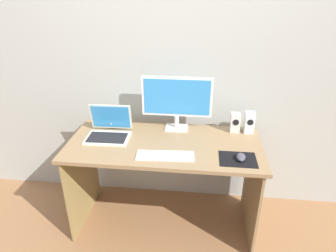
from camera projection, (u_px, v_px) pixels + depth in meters
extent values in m
plane|color=#916541|center=(165.00, 220.00, 2.56)|extent=(8.00, 8.00, 0.00)
cube|color=#A7AEA7|center=(170.00, 63.00, 2.39)|extent=(6.00, 0.04, 2.50)
cube|color=#8C714D|center=(164.00, 144.00, 2.24)|extent=(1.44, 0.68, 0.03)
cube|color=olive|center=(83.00, 180.00, 2.47)|extent=(0.02, 0.64, 0.73)
cube|color=olive|center=(251.00, 191.00, 2.33)|extent=(0.02, 0.64, 0.73)
cube|color=white|center=(177.00, 128.00, 2.44)|extent=(0.18, 0.14, 0.01)
cylinder|color=white|center=(177.00, 121.00, 2.42)|extent=(0.04, 0.04, 0.10)
cube|color=white|center=(177.00, 97.00, 2.33)|extent=(0.55, 0.02, 0.32)
cube|color=#338CD8|center=(177.00, 97.00, 2.32)|extent=(0.52, 0.00, 0.28)
cube|color=white|center=(249.00, 122.00, 2.35)|extent=(0.07, 0.08, 0.17)
cylinder|color=black|center=(250.00, 122.00, 2.31)|extent=(0.05, 0.00, 0.05)
cube|color=silver|center=(235.00, 123.00, 2.37)|extent=(0.07, 0.07, 0.15)
cylinder|color=black|center=(236.00, 122.00, 2.32)|extent=(0.05, 0.00, 0.05)
cube|color=silver|center=(108.00, 138.00, 2.28)|extent=(0.33, 0.24, 0.02)
cube|color=black|center=(107.00, 138.00, 2.27)|extent=(0.29, 0.18, 0.00)
cube|color=silver|center=(111.00, 117.00, 2.35)|extent=(0.33, 0.06, 0.22)
cube|color=#338CD8|center=(111.00, 117.00, 2.35)|extent=(0.30, 0.05, 0.19)
sphere|color=silver|center=(113.00, 118.00, 2.45)|extent=(0.16, 0.16, 0.16)
cube|color=white|center=(165.00, 156.00, 2.05)|extent=(0.40, 0.15, 0.01)
cube|color=black|center=(238.00, 159.00, 2.02)|extent=(0.25, 0.20, 0.00)
ellipsoid|color=#43424F|center=(241.00, 157.00, 2.01)|extent=(0.07, 0.11, 0.04)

